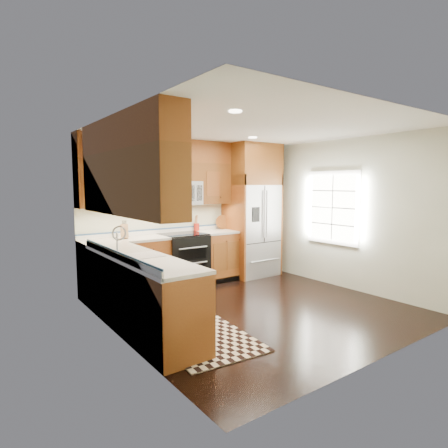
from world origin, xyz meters
TOP-DOWN VIEW (x-y plane):
  - ground at (0.00, 0.00)m, footprint 4.00×4.00m
  - wall_back at (0.00, 2.00)m, footprint 4.00×0.02m
  - wall_left at (-2.00, 0.00)m, footprint 0.02×4.00m
  - wall_right at (2.00, 0.00)m, footprint 0.02×4.00m
  - window at (1.98, 0.20)m, footprint 0.04×1.10m
  - base_cabinets at (-1.23, 0.90)m, footprint 2.85×3.00m
  - countertop at (-1.09, 1.01)m, footprint 2.86×3.01m
  - upper_cabinets at (-1.15, 1.09)m, footprint 2.85×3.00m
  - range at (-0.25, 1.67)m, footprint 0.76×0.67m
  - microwave at (-0.25, 1.80)m, footprint 0.76×0.40m
  - refrigerator at (1.30, 1.63)m, footprint 0.98×0.75m
  - sink_faucet at (-1.73, 0.23)m, footprint 0.54×0.44m
  - rug at (-1.20, -0.34)m, footprint 1.15×1.77m
  - knife_block at (-1.30, 1.73)m, footprint 0.14×0.17m
  - utensil_crock at (0.19, 1.94)m, footprint 0.12×0.12m
  - cutting_board at (0.75, 1.86)m, footprint 0.36×0.36m

SIDE VIEW (x-z plane):
  - ground at x=0.00m, z-range 0.00..0.00m
  - rug at x=-1.20m, z-range 0.00..0.01m
  - base_cabinets at x=-1.23m, z-range 0.00..0.90m
  - range at x=-0.25m, z-range 0.00..0.94m
  - countertop at x=-1.09m, z-range 0.90..0.94m
  - cutting_board at x=0.75m, z-range 0.94..0.96m
  - sink_faucet at x=-1.73m, z-range 0.81..1.18m
  - utensil_crock at x=0.19m, z-range 0.89..1.19m
  - knife_block at x=-1.30m, z-range 0.91..1.21m
  - wall_back at x=0.00m, z-range 0.00..2.60m
  - wall_left at x=-2.00m, z-range 0.00..2.60m
  - wall_right at x=2.00m, z-range 0.00..2.60m
  - refrigerator at x=1.30m, z-range 0.00..2.60m
  - window at x=1.98m, z-range 0.75..2.05m
  - microwave at x=-0.25m, z-range 1.45..1.87m
  - upper_cabinets at x=-1.15m, z-range 1.45..2.60m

